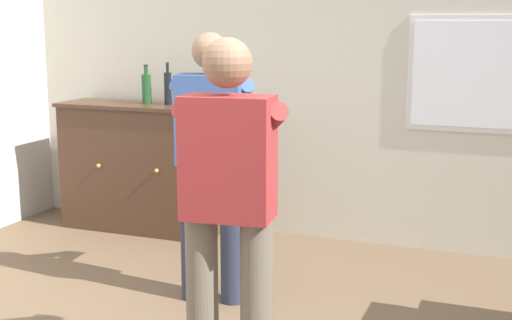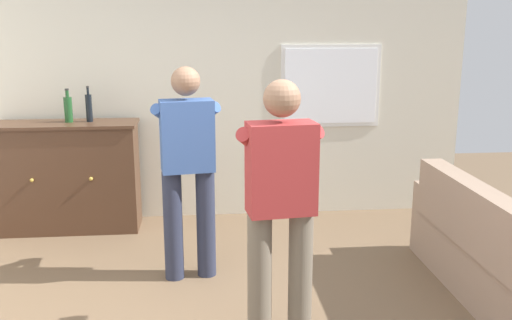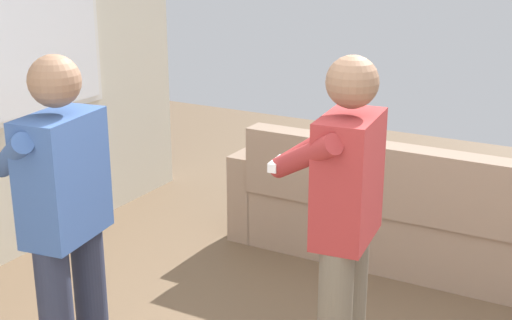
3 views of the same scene
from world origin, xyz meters
TOP-DOWN VIEW (x-y plane):
  - couch at (1.95, 0.26)m, footprint 0.57×2.45m
  - person_standing_left at (-0.25, 1.10)m, footprint 0.55×0.50m
  - person_standing_right at (0.32, 0.03)m, footprint 0.55×0.50m

SIDE VIEW (x-z plane):
  - couch at x=1.95m, z-range -0.10..0.78m
  - person_standing_left at x=-0.25m, z-range 0.10..1.78m
  - person_standing_right at x=0.32m, z-range 0.10..1.78m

